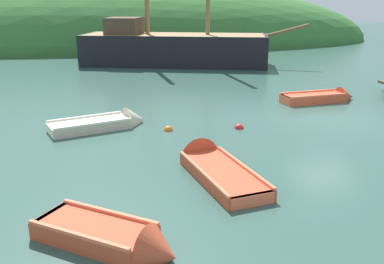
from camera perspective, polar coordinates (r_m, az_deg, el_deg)
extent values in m
plane|color=#33564C|center=(17.38, 17.61, 1.68)|extent=(120.00, 120.00, 0.00)
ellipsoid|color=#387033|center=(44.90, -9.26, 11.44)|extent=(53.75, 18.74, 12.02)
cube|color=black|center=(30.30, -2.28, 10.12)|extent=(13.14, 7.74, 2.89)
cube|color=#997A51|center=(30.16, -2.32, 12.75)|extent=(12.56, 7.29, 0.10)
cylinder|color=olive|center=(29.91, 12.40, 13.01)|extent=(2.85, 1.17, 0.97)
cube|color=#4C3828|center=(30.86, -9.01, 13.78)|extent=(2.95, 3.22, 1.10)
cube|color=beige|center=(15.57, -13.42, 0.65)|extent=(2.97, 1.87, 0.44)
cone|color=beige|center=(16.09, -7.53, 1.52)|extent=(0.97, 1.23, 1.08)
cube|color=white|center=(15.27, -18.22, 0.17)|extent=(0.40, 1.02, 0.31)
cube|color=white|center=(15.66, -11.76, 1.47)|extent=(0.47, 1.06, 0.05)
cube|color=white|center=(15.41, -15.18, 0.97)|extent=(0.47, 1.06, 0.05)
cube|color=white|center=(15.01, -12.92, 1.06)|extent=(2.62, 0.84, 0.07)
cube|color=white|center=(16.00, -14.01, 1.99)|extent=(2.62, 0.84, 0.07)
cube|color=#C64C2D|center=(19.97, 15.74, 4.17)|extent=(2.89, 1.22, 0.48)
cone|color=#C64C2D|center=(20.97, 19.81, 4.40)|extent=(0.77, 1.01, 0.96)
cube|color=#FF6E48|center=(19.26, 12.34, 4.18)|extent=(0.19, 0.91, 0.34)
cube|color=#FF6E48|center=(20.21, 16.97, 4.74)|extent=(0.25, 0.94, 0.05)
cube|color=#FF6E48|center=(19.68, 14.57, 4.62)|extent=(0.25, 0.94, 0.05)
cube|color=#FF6E48|center=(19.54, 16.54, 4.64)|extent=(2.76, 0.29, 0.07)
cube|color=#FF6E48|center=(20.30, 15.11, 5.22)|extent=(2.76, 0.29, 0.07)
cube|color=#C64C2D|center=(11.02, 4.15, -6.06)|extent=(1.67, 3.26, 0.40)
cone|color=#C64C2D|center=(12.67, 0.42, -2.83)|extent=(1.27, 0.92, 1.17)
cube|color=#FF6E48|center=(9.78, 7.98, -8.97)|extent=(1.11, 0.28, 0.28)
cube|color=#FF6E48|center=(11.42, 3.00, -4.41)|extent=(1.14, 0.34, 0.05)
cube|color=#FF6E48|center=(10.52, 5.45, -6.45)|extent=(1.14, 0.34, 0.05)
cube|color=#FF6E48|center=(11.17, 6.85, -4.53)|extent=(0.53, 3.03, 0.07)
cube|color=#FF6E48|center=(10.71, 1.39, -5.39)|extent=(0.53, 3.03, 0.07)
cube|color=#C64C2D|center=(8.65, -12.78, -13.23)|extent=(2.46, 2.26, 0.47)
cone|color=#C64C2D|center=(7.93, -4.13, -15.87)|extent=(1.09, 1.15, 0.99)
cube|color=#FF6E48|center=(9.28, -18.30, -11.00)|extent=(0.68, 0.81, 0.33)
cube|color=#FF6E48|center=(8.34, -10.62, -12.93)|extent=(0.74, 0.87, 0.05)
cube|color=#FF6E48|center=(8.80, -14.98, -11.55)|extent=(0.74, 0.87, 0.05)
cube|color=#FF6E48|center=(8.20, -15.03, -13.09)|extent=(1.83, 1.47, 0.07)
cube|color=#FF6E48|center=(8.85, -10.95, -10.40)|extent=(1.83, 1.47, 0.07)
sphere|color=red|center=(15.44, 6.28, 0.49)|extent=(0.33, 0.33, 0.33)
sphere|color=orange|center=(15.14, -3.16, 0.22)|extent=(0.33, 0.33, 0.33)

